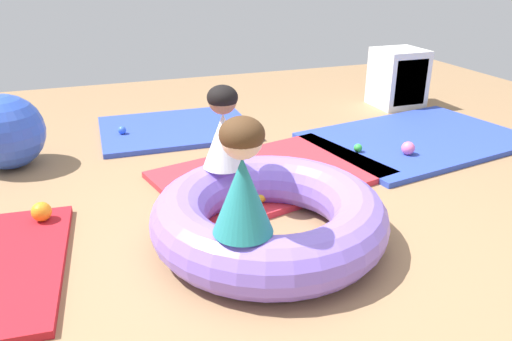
{
  "coord_description": "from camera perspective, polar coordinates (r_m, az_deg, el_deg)",
  "views": [
    {
      "loc": [
        -0.89,
        -2.04,
        1.39
      ],
      "look_at": [
        -0.06,
        0.28,
        0.32
      ],
      "focal_mm": 34.98,
      "sensor_mm": 36.0,
      "label": 1
    }
  ],
  "objects": [
    {
      "name": "gym_mat_center_rear",
      "position": [
        4.36,
        -9.08,
        4.76
      ],
      "size": [
        1.28,
        1.01,
        0.04
      ],
      "primitive_type": "cube",
      "rotation": [
        0.0,
        0.0,
        -0.02
      ],
      "color": "#2D47B7",
      "rests_on": "ground"
    },
    {
      "name": "child_in_white",
      "position": [
        2.75,
        -3.77,
        4.87
      ],
      "size": [
        0.3,
        0.3,
        0.47
      ],
      "rotation": [
        0.0,
        0.0,
        6.0
      ],
      "color": "white",
      "rests_on": "inflatable_cushion"
    },
    {
      "name": "play_ball_green",
      "position": [
        3.79,
        11.59,
        2.55
      ],
      "size": [
        0.06,
        0.06,
        0.06
      ],
      "primitive_type": "sphere",
      "color": "green",
      "rests_on": "gym_mat_far_right"
    },
    {
      "name": "play_ball_orange",
      "position": [
        2.99,
        -23.33,
        -4.34
      ],
      "size": [
        0.11,
        0.11,
        0.11
      ],
      "primitive_type": "sphere",
      "color": "orange",
      "rests_on": "gym_mat_near_right"
    },
    {
      "name": "gym_mat_front",
      "position": [
        3.39,
        1.75,
        -0.46
      ],
      "size": [
        1.66,
        1.28,
        0.04
      ],
      "primitive_type": "cube",
      "rotation": [
        0.0,
        0.0,
        0.24
      ],
      "color": "red",
      "rests_on": "ground"
    },
    {
      "name": "play_ball_blue",
      "position": [
        4.24,
        -15.06,
        4.48
      ],
      "size": [
        0.07,
        0.07,
        0.07
      ],
      "primitive_type": "sphere",
      "color": "blue",
      "rests_on": "gym_mat_center_rear"
    },
    {
      "name": "gym_mat_far_right",
      "position": [
        4.26,
        17.95,
        3.45
      ],
      "size": [
        1.84,
        1.4,
        0.04
      ],
      "primitive_type": "cube",
      "rotation": [
        0.0,
        0.0,
        0.17
      ],
      "color": "#2D47B7",
      "rests_on": "ground"
    },
    {
      "name": "storage_cube",
      "position": [
        5.17,
        16.05,
        10.08
      ],
      "size": [
        0.44,
        0.44,
        0.56
      ],
      "color": "silver",
      "rests_on": "ground"
    },
    {
      "name": "ground_plane",
      "position": [
        2.62,
        3.41,
        -8.65
      ],
      "size": [
        8.0,
        8.0,
        0.0
      ],
      "primitive_type": "plane",
      "color": "#93704C"
    },
    {
      "name": "play_ball_yellow",
      "position": [
        2.94,
        0.39,
        -2.79
      ],
      "size": [
        0.1,
        0.1,
        0.1
      ],
      "primitive_type": "sphere",
      "color": "yellow",
      "rests_on": "gym_mat_front"
    },
    {
      "name": "inflatable_cushion",
      "position": [
        2.59,
        1.5,
        -5.29
      ],
      "size": [
        1.22,
        1.22,
        0.29
      ],
      "primitive_type": "torus",
      "color": "#8466E0",
      "rests_on": "ground"
    },
    {
      "name": "child_in_teal",
      "position": [
        2.06,
        -1.56,
        -0.91
      ],
      "size": [
        0.37,
        0.37,
        0.52
      ],
      "rotation": [
        0.0,
        0.0,
        3.98
      ],
      "color": "teal",
      "rests_on": "inflatable_cushion"
    },
    {
      "name": "exercise_ball_large",
      "position": [
        3.88,
        -26.71,
        3.97
      ],
      "size": [
        0.53,
        0.53,
        0.53
      ],
      "primitive_type": "sphere",
      "color": "blue",
      "rests_on": "ground"
    },
    {
      "name": "play_ball_pink",
      "position": [
        3.82,
        17.0,
        2.46
      ],
      "size": [
        0.1,
        0.1,
        0.1
      ],
      "primitive_type": "sphere",
      "color": "pink",
      "rests_on": "gym_mat_far_right"
    }
  ]
}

